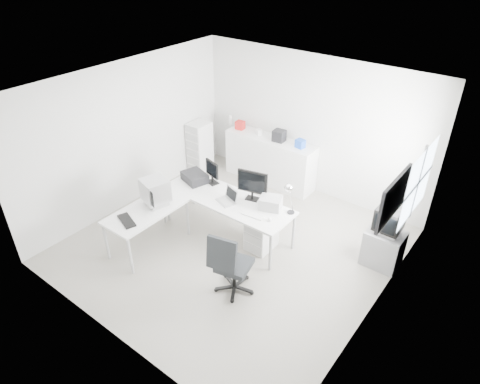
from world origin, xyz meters
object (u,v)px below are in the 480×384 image
Objects in this scene: crt_monitor at (156,193)px; crt_tv at (389,221)px; inkjet_printer at (195,177)px; main_desk at (228,216)px; drawer_pedestal at (261,233)px; laser_printer at (271,203)px; sideboard at (270,160)px; filing_cabinet at (200,147)px; laptop at (226,196)px; office_chair at (234,262)px; side_desk at (148,228)px; lcd_monitor_large at (252,185)px; lcd_monitor_small at (212,172)px; tv_cabinet at (383,248)px.

crt_monitor reaches higher than crt_tv.
inkjet_printer is at bearing -166.52° from crt_tv.
crt_tv reaches higher than main_desk.
crt_tv is at bearing 25.30° from drawer_pedestal.
sideboard is (-1.23, 1.80, -0.35)m from laser_printer.
filing_cabinet is at bearing 132.08° from crt_monitor.
laptop is 1.35m from office_chair.
laptop is 2.66m from crt_tv.
lcd_monitor_large is at bearing 48.37° from side_desk.
lcd_monitor_large reaches higher than lcd_monitor_small.
laptop is at bearing 121.21° from office_chair.
sideboard is at bearing 103.38° from lcd_monitor_small.
drawer_pedestal is at bearing 46.18° from crt_monitor.
tv_cabinet is at bearing 1.60° from laser_printer.
laser_printer reaches higher than main_desk.
office_chair is at bearing -40.44° from filing_cabinet.
side_desk is at bearing -96.84° from sideboard.
crt_tv is at bearing 31.17° from inkjet_printer.
main_desk is at bearing 10.98° from inkjet_printer.
crt_tv is at bearing -20.56° from sideboard.
office_chair is 0.53× the size of sideboard.
side_desk is at bearing -145.78° from lcd_monitor_large.
lcd_monitor_small reaches higher than laptop.
main_desk is 4.36× the size of lcd_monitor_large.
tv_cabinet is (1.81, 0.86, 0.02)m from drawer_pedestal.
filing_cabinet reaches higher than drawer_pedestal.
laptop is (0.05, -0.10, 0.49)m from main_desk.
crt_tv is (3.36, 1.76, -0.10)m from crt_monitor.
crt_monitor is (-1.60, -1.07, 0.10)m from laser_printer.
sideboard reaches higher than inkjet_printer.
inkjet_printer is 0.43× the size of office_chair.
laser_printer reaches higher than side_desk.
lcd_monitor_small is 0.22× the size of sideboard.
filing_cabinet is at bearing 135.53° from laser_printer.
drawer_pedestal is 1.43m from lcd_monitor_small.
inkjet_printer is 3.49m from tv_cabinet.
office_chair is at bearing -14.29° from inkjet_printer.
side_desk is 1.92m from lcd_monitor_large.
laser_printer is at bearing 49.81° from crt_monitor.
tv_cabinet is 4.54m from filing_cabinet.
lcd_monitor_large reaches higher than tv_cabinet.
drawer_pedestal is at bearing 90.46° from office_chair.
laptop is at bearing -76.12° from sideboard.
laptop is 1.06× the size of laser_printer.
lcd_monitor_small is 1.19× the size of laptop.
sideboard is (-0.53, 2.12, -0.37)m from laptop.
sideboard is (-2.98, 1.12, 0.19)m from tv_cabinet.
laser_printer is at bearing 39.52° from side_desk.
lcd_monitor_large is 1.63m from crt_monitor.
sideboard is at bearing 103.21° from main_desk.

